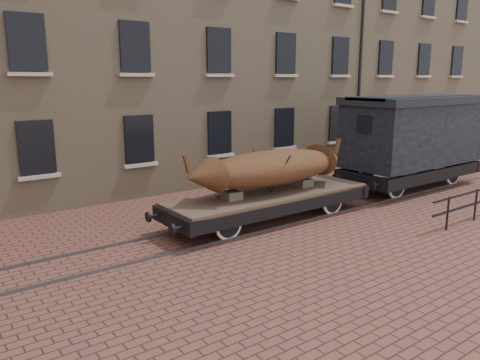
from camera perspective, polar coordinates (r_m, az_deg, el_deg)
ground at (r=14.95m, az=5.15°, el=-4.57°), size 90.00×90.00×0.00m
warehouse_cream at (r=24.31m, az=-5.56°, el=18.51°), size 40.00×10.19×14.00m
rail_track at (r=14.95m, az=5.15°, el=-4.46°), size 30.00×1.52×0.06m
flatcar_wagon at (r=14.43m, az=3.63°, el=-2.22°), size 7.60×2.06×1.15m
iron_boat at (r=14.24m, az=3.78°, el=1.51°), size 6.05×1.76×1.47m
goods_van at (r=19.72m, az=20.45°, el=5.62°), size 7.11×2.59×3.68m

